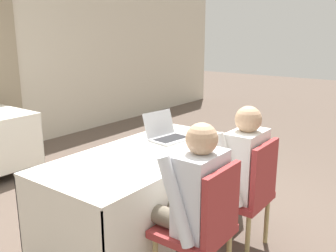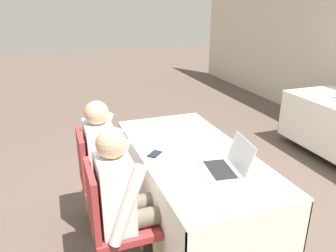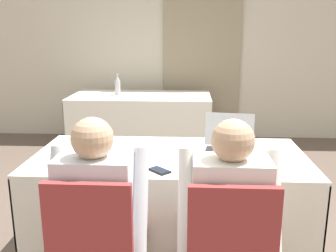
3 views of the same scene
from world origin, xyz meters
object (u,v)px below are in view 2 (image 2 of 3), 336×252
Objects in this scene: chair_near_right at (112,218)px; person_white_shirt at (126,196)px; cell_phone at (155,154)px; chair_near_left at (98,175)px; laptop at (226,166)px; person_checkered_shirt at (109,156)px.

person_white_shirt is (0.00, 0.10, 0.16)m from chair_near_right.
chair_near_left reaches higher than cell_phone.
chair_near_right is at bearing -93.96° from cell_phone.
laptop is 0.42× the size of chair_near_left.
chair_near_left is at bearing 9.02° from person_white_shirt.
chair_near_left is 0.78× the size of person_checkered_shirt.
person_checkered_shirt reaches higher than cell_phone.
cell_phone is at bearing -129.52° from laptop.
person_checkered_shirt reaches higher than chair_near_right.
person_white_shirt is at bearing -170.98° from chair_near_left.
chair_near_left is at bearing -167.97° from cell_phone.
cell_phone is at bearing -49.19° from chair_near_right.
person_checkered_shirt is (-0.00, 0.10, 0.16)m from chair_near_left.
person_checkered_shirt is 0.65m from person_white_shirt.
person_checkered_shirt reaches higher than chair_near_left.
chair_near_right is 0.78× the size of person_checkered_shirt.
chair_near_right is at bearing -180.00° from chair_near_left.
person_white_shirt is at bearing -87.57° from laptop.
person_checkered_shirt is at bearing -9.02° from chair_near_right.
chair_near_right is (-0.07, -0.83, -0.30)m from laptop.
chair_near_left is (-0.28, -0.43, -0.26)m from cell_phone.
cell_phone is 0.57m from chair_near_left.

